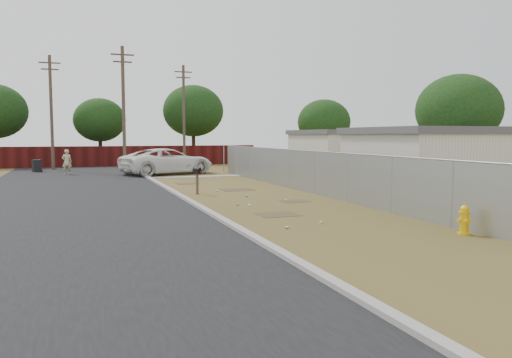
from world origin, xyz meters
name	(u,v)px	position (x,y,z in m)	size (l,w,h in m)	color
ground	(252,197)	(0.00, 0.00, 0.00)	(120.00, 120.00, 0.00)	brown
street	(87,185)	(-6.76, 8.05, 0.02)	(15.10, 60.00, 0.12)	black
chainlink_fence	(305,175)	(3.12, 1.03, 0.80)	(0.10, 27.06, 2.02)	#919499
privacy_fence	(91,156)	(-6.00, 25.00, 0.90)	(30.00, 0.12, 1.80)	#450F0E
utility_poles	(122,111)	(-3.67, 20.67, 4.69)	(12.60, 8.24, 9.00)	brown
houses	(394,156)	(9.70, 3.13, 1.56)	(9.30, 17.24, 3.10)	silver
horizon_trees	(172,114)	(0.84, 23.56, 4.63)	(33.32, 31.94, 7.78)	#311F16
fire_hydrant	(464,220)	(2.70, -9.96, 0.40)	(0.41, 0.42, 0.85)	#E4AF0C
mailbox	(197,173)	(-2.05, 1.80, 0.99)	(0.34, 0.54, 1.25)	brown
pickup_truck	(167,161)	(-1.23, 14.36, 0.91)	(3.03, 6.57, 1.82)	white
pedestrian	(67,162)	(-7.89, 16.34, 0.89)	(0.65, 0.42, 1.78)	tan
trash_bin	(37,166)	(-10.06, 19.75, 0.47)	(0.79, 0.77, 0.92)	black
scattered_litter	(256,202)	(-0.53, -1.98, 0.04)	(2.57, 10.66, 0.07)	silver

